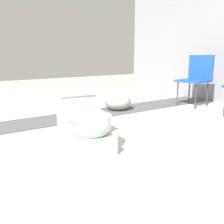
{
  "coord_description": "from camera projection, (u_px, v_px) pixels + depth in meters",
  "views": [
    {
      "loc": [
        2.01,
        -1.3,
        0.84
      ],
      "look_at": [
        0.01,
        0.13,
        0.3
      ],
      "focal_mm": 42.0,
      "sensor_mm": 36.0,
      "label": 1
    }
  ],
  "objects": [
    {
      "name": "gravel_strip",
      "position": [
        86.0,
        115.0,
        3.7
      ],
      "size": [
        0.56,
        8.0,
        0.01
      ],
      "primitive_type": "cube",
      "color": "#4C4C51",
      "rests_on": "ground"
    },
    {
      "name": "boulder_near",
      "position": [
        118.0,
        102.0,
        4.01
      ],
      "size": [
        0.55,
        0.56,
        0.27
      ],
      "primitive_type": "ellipsoid",
      "rotation": [
        0.0,
        0.0,
        2.07
      ],
      "color": "gray",
      "rests_on": "ground"
    },
    {
      "name": "folding_chair_left",
      "position": [
        197.0,
        75.0,
        4.32
      ],
      "size": [
        0.48,
        0.48,
        0.83
      ],
      "rotation": [
        0.0,
        0.0,
        -1.48
      ],
      "color": "#1947B2",
      "rests_on": "ground"
    },
    {
      "name": "toilet",
      "position": [
        85.0,
        125.0,
        2.36
      ],
      "size": [
        0.67,
        0.45,
        0.52
      ],
      "rotation": [
        0.0,
        0.0,
        -0.13
      ],
      "color": "#B2C6B7",
      "rests_on": "ground"
    },
    {
      "name": "ground_plane",
      "position": [
        100.0,
        144.0,
        2.51
      ],
      "size": [
        14.0,
        14.0,
        0.0
      ],
      "primitive_type": "plane",
      "color": "#A8A59E"
    }
  ]
}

